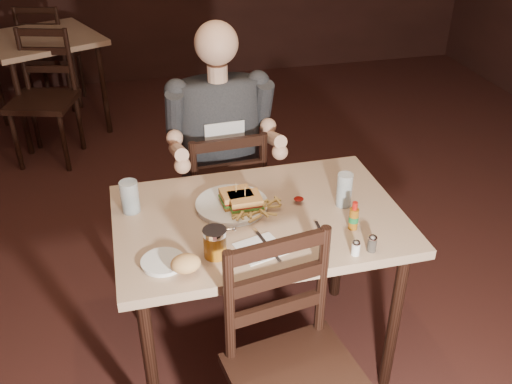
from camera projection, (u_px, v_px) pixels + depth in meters
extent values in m
plane|color=black|center=(263.00, 309.00, 2.91)|extent=(7.00, 7.00, 0.00)
cube|color=tan|center=(259.00, 220.00, 2.27)|extent=(1.14, 0.77, 0.04)
cylinder|color=black|center=(151.00, 368.00, 2.12)|extent=(0.05, 0.05, 0.73)
cylinder|color=black|center=(139.00, 268.00, 2.62)|extent=(0.05, 0.05, 0.73)
cylinder|color=black|center=(394.00, 322.00, 2.32)|extent=(0.05, 0.05, 0.73)
cylinder|color=black|center=(340.00, 237.00, 2.82)|extent=(0.05, 0.05, 0.73)
cube|color=tan|center=(41.00, 39.00, 4.36)|extent=(1.05, 1.05, 0.04)
cylinder|color=black|center=(22.00, 109.00, 4.18)|extent=(0.04, 0.04, 0.73)
cylinder|color=black|center=(104.00, 90.00, 4.50)|extent=(0.04, 0.04, 0.73)
cylinder|color=black|center=(74.00, 68.00, 4.94)|extent=(0.04, 0.04, 0.73)
cylinder|color=white|center=(232.00, 206.00, 2.30)|extent=(0.29, 0.29, 0.02)
ellipsoid|color=maroon|center=(299.00, 199.00, 2.32)|extent=(0.04, 0.04, 0.01)
cylinder|color=silver|center=(130.00, 197.00, 2.25)|extent=(0.07, 0.07, 0.13)
cylinder|color=silver|center=(344.00, 190.00, 2.29)|extent=(0.06, 0.06, 0.14)
cube|color=white|center=(260.00, 248.00, 2.07)|extent=(0.19, 0.19, 0.00)
cube|color=silver|center=(267.00, 245.00, 2.08)|extent=(0.06, 0.22, 0.01)
cube|color=silver|center=(322.00, 234.00, 2.14)|extent=(0.02, 0.17, 0.01)
cylinder|color=white|center=(163.00, 263.00, 1.99)|extent=(0.15, 0.15, 0.01)
ellipsoid|color=tan|center=(186.00, 264.00, 1.93)|extent=(0.11, 0.09, 0.06)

